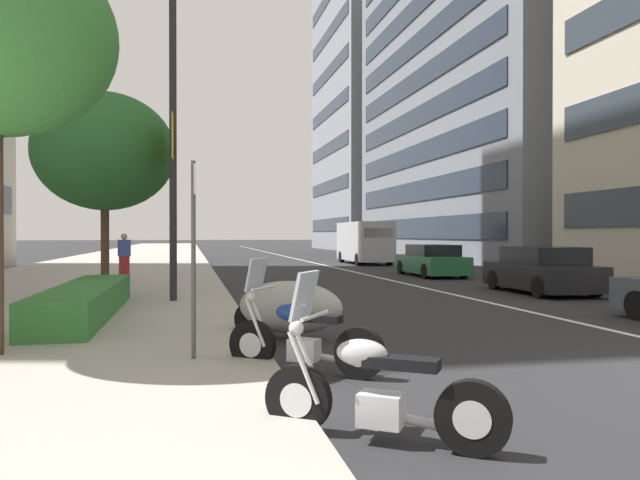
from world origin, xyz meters
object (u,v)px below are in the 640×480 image
at_px(motorcycle_second_in_row, 376,393).
at_px(car_following_behind, 542,271).
at_px(parking_sign_by_curb, 194,240).
at_px(motorcycle_nearest_camera, 301,339).
at_px(street_lamp_with_banners, 186,92).
at_px(delivery_van_ahead, 364,241).
at_px(street_tree_mid_sidewalk, 105,152).
at_px(pedestrian_on_plaza, 124,256).
at_px(car_approaching_light, 431,261).
at_px(motorcycle_far_end_row, 289,307).

xyz_separation_m(motorcycle_second_in_row, car_following_behind, (11.43, -8.99, 0.24)).
bearing_deg(parking_sign_by_curb, motorcycle_second_in_row, -154.47).
distance_m(motorcycle_nearest_camera, street_lamp_with_banners, 9.25).
xyz_separation_m(motorcycle_nearest_camera, street_lamp_with_banners, (7.69, 1.50, 4.92)).
xyz_separation_m(delivery_van_ahead, street_lamp_with_banners, (-19.94, 10.62, 3.99)).
bearing_deg(street_lamp_with_banners, motorcycle_nearest_camera, -168.99).
relative_size(car_following_behind, street_tree_mid_sidewalk, 0.77).
distance_m(motorcycle_second_in_row, pedestrian_on_plaza, 18.03).
height_order(motorcycle_second_in_row, car_approaching_light, motorcycle_second_in_row).
bearing_deg(street_tree_mid_sidewalk, street_lamp_with_banners, -126.84).
height_order(motorcycle_second_in_row, motorcycle_far_end_row, motorcycle_second_in_row).
xyz_separation_m(delivery_van_ahead, parking_sign_by_curb, (-27.12, 10.48, 0.35)).
bearing_deg(street_tree_mid_sidewalk, pedestrian_on_plaza, 0.89).
bearing_deg(motorcycle_far_end_row, street_lamp_with_banners, -37.42).
bearing_deg(motorcycle_nearest_camera, motorcycle_second_in_row, 128.35).
relative_size(motorcycle_second_in_row, car_approaching_light, 0.40).
relative_size(car_following_behind, pedestrian_on_plaza, 2.49).
bearing_deg(street_lamp_with_banners, street_tree_mid_sidewalk, 53.16).
xyz_separation_m(motorcycle_second_in_row, parking_sign_by_curb, (3.17, 1.51, 1.29)).
bearing_deg(street_tree_mid_sidewalk, delivery_van_ahead, -34.81).
bearing_deg(motorcycle_second_in_row, motorcycle_nearest_camera, -52.84).
distance_m(motorcycle_far_end_row, car_approaching_light, 16.42).
relative_size(motorcycle_second_in_row, pedestrian_on_plaza, 1.10).
distance_m(car_approaching_light, street_lamp_with_banners, 14.39).
xyz_separation_m(delivery_van_ahead, pedestrian_on_plaza, (-12.69, 12.84, -0.36)).
xyz_separation_m(car_following_behind, pedestrian_on_plaza, (6.17, 12.87, 0.33)).
bearing_deg(street_tree_mid_sidewalk, motorcycle_far_end_row, -150.10).
relative_size(motorcycle_far_end_row, street_tree_mid_sidewalk, 0.37).
relative_size(motorcycle_second_in_row, car_following_behind, 0.44).
bearing_deg(car_following_behind, motorcycle_far_end_row, 127.22).
distance_m(motorcycle_second_in_row, car_approaching_light, 21.06).
bearing_deg(street_lamp_with_banners, car_following_behind, -84.22).
xyz_separation_m(motorcycle_far_end_row, car_approaching_light, (14.00, -8.57, 0.10)).
height_order(motorcycle_nearest_camera, pedestrian_on_plaza, pedestrian_on_plaza).
bearing_deg(street_tree_mid_sidewalk, motorcycle_second_in_row, -162.40).
distance_m(delivery_van_ahead, street_lamp_with_banners, 22.94).
relative_size(car_approaching_light, pedestrian_on_plaza, 2.73).
distance_m(motorcycle_far_end_row, street_tree_mid_sidewalk, 8.54).
bearing_deg(car_approaching_light, street_lamp_with_banners, 132.07).
bearing_deg(street_lamp_with_banners, delivery_van_ahead, -28.03).
height_order(parking_sign_by_curb, street_tree_mid_sidewalk, street_tree_mid_sidewalk).
bearing_deg(motorcycle_nearest_camera, street_tree_mid_sidewalk, -33.69).
xyz_separation_m(parking_sign_by_curb, street_tree_mid_sidewalk, (8.78, 2.28, 2.30)).
relative_size(parking_sign_by_curb, pedestrian_on_plaza, 1.55).
xyz_separation_m(car_approaching_light, street_lamp_with_banners, (-8.84, 10.32, 4.72)).
xyz_separation_m(motorcycle_far_end_row, pedestrian_on_plaza, (12.41, 3.97, 0.47)).
bearing_deg(motorcycle_second_in_row, car_approaching_light, -80.52).
xyz_separation_m(motorcycle_second_in_row, street_lamp_with_banners, (10.35, 1.65, 4.93)).
distance_m(car_following_behind, parking_sign_by_curb, 13.40).
bearing_deg(parking_sign_by_curb, car_following_behind, -51.81).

